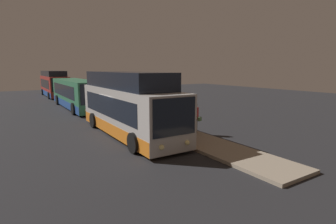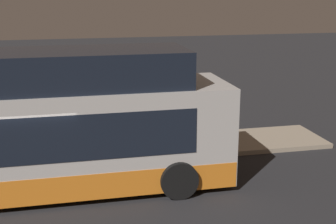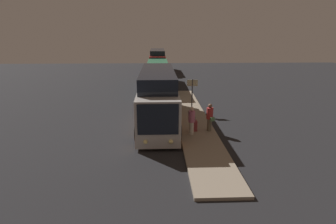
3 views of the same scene
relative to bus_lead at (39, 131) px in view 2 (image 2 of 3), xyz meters
name	(u,v)px [view 2 (image 2 of 3)]	position (x,y,z in m)	size (l,w,h in m)	color
ground	(33,194)	(-0.26, -0.20, -1.71)	(80.00, 80.00, 0.00)	#232326
platform	(37,156)	(-0.26, 2.60, -1.64)	(20.00, 2.40, 0.16)	gray
bus_lead	(39,131)	(0.00, 0.00, 0.00)	(10.30, 2.85, 3.85)	#B2ADA8
passenger_boarding	(135,124)	(2.89, 2.13, -0.59)	(0.54, 0.54, 1.80)	silver
passenger_waiting	(114,114)	(2.36, 3.39, -0.57)	(0.70, 0.57, 1.84)	#6B604C
suitcase	(116,140)	(2.31, 2.43, -1.20)	(0.39, 0.28, 0.95)	maroon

